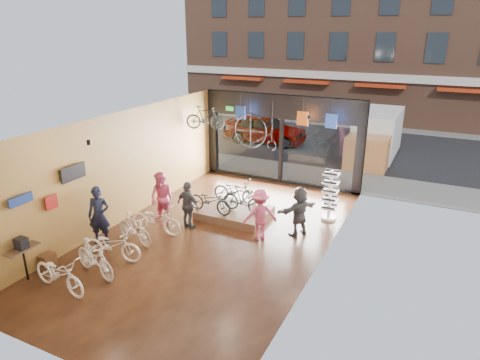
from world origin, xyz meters
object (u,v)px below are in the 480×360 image
Objects in this scene: display_bike_left at (210,201)px; customer_2 at (188,205)px; floor_bike_3 at (134,229)px; display_bike_right at (235,191)px; customer_0 at (99,216)px; hung_bike at (205,118)px; street_car at (265,128)px; sunglasses_rack at (330,195)px; floor_bike_0 at (59,274)px; floor_bike_4 at (156,219)px; customer_1 at (162,199)px; customer_5 at (299,211)px; box_truck at (374,138)px; floor_bike_2 at (112,245)px; customer_3 at (260,215)px; display_platform at (234,213)px; floor_bike_1 at (95,258)px; display_bike_mid at (243,199)px; penny_farthing at (257,133)px.

customer_2 is at bearing 162.69° from display_bike_left.
display_bike_right reaches higher than floor_bike_3.
customer_0 is 1.18× the size of hung_bike.
sunglasses_rack reaches higher than street_car.
customer_0 is (-0.89, 2.44, 0.45)m from floor_bike_0.
floor_bike_3 is 1.14m from customer_0.
street_car is at bearing 2.04° from floor_bike_4.
display_bike_left is at bearing 39.24° from customer_1.
sunglasses_rack is (0.57, 1.61, 0.08)m from customer_5.
floor_bike_3 is (-5.14, -12.31, -0.70)m from box_truck.
sunglasses_rack is at bearing -77.49° from display_bike_right.
hung_bike is at bearing -6.08° from floor_bike_2.
display_bike_left is (1.12, 1.63, 0.26)m from floor_bike_4.
display_platform is at bearing -74.12° from customer_3.
customer_0 reaches higher than floor_bike_1.
floor_bike_0 is 8.79m from hung_bike.
floor_bike_4 is at bearing 170.39° from hung_bike.
box_truck is at bearing -135.74° from customer_3.
customer_1 is (0.01, 4.45, 0.43)m from floor_bike_0.
customer_1 is (1.16, -11.78, 0.09)m from street_car.
floor_bike_0 is 1.17× the size of hung_bike.
customer_0 is at bearing 60.54° from customer_2.
street_car is 13.79m from customer_0.
display_bike_mid is 0.95× the size of customer_5.
sunglasses_rack is (-0.13, -7.92, -0.28)m from box_truck.
customer_3 is 4.43m from penny_farthing.
customer_5 is at bearing -7.17° from display_platform.
floor_bike_3 is (-0.25, 1.97, -0.03)m from floor_bike_1.
customer_0 reaches higher than floor_bike_2.
street_car is 14.51m from floor_bike_2.
floor_bike_3 is at bearing -84.84° from customer_1.
street_car is at bearing 107.05° from display_platform.
customer_1 is 1.11× the size of customer_5.
display_platform is 2.01m from customer_3.
penny_farthing is (0.68, 4.04, 1.67)m from customer_2.
customer_5 is (4.44, 2.78, 0.35)m from floor_bike_3.
display_platform is 4.65m from customer_0.
penny_farthing reaches higher than customer_0.
display_platform is 1.29× the size of customer_0.
box_truck is at bearing -98.97° from street_car.
box_truck is 3.75× the size of floor_bike_3.
display_platform is at bearing -140.44° from sunglasses_rack.
customer_1 is at bearing 42.10° from customer_0.
customer_3 is (3.43, 1.94, 0.37)m from floor_bike_3.
floor_bike_3 is 0.91× the size of display_bike_right.
penny_farthing is at bearing -25.04° from floor_bike_2.
floor_bike_4 is at bearing 148.98° from display_bike_left.
customer_3 is at bearing -64.42° from penny_farthing.
floor_bike_0 is 1.05× the size of display_bike_right.
customer_2 reaches higher than street_car.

